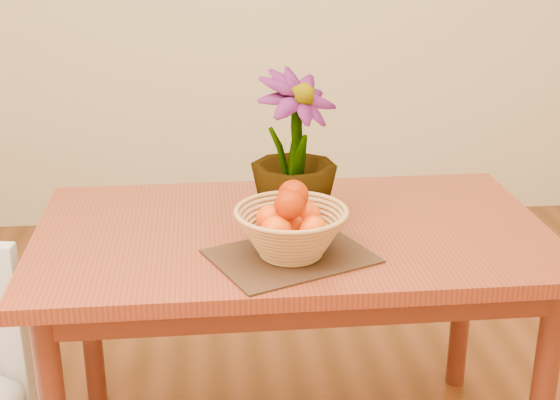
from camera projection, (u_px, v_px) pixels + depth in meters
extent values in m
cube|color=maroon|center=(292.00, 235.00, 2.14)|extent=(1.40, 0.80, 0.04)
cube|color=#552113|center=(292.00, 255.00, 2.16)|extent=(1.28, 0.68, 0.08)
cylinder|color=#552113|center=(89.00, 310.00, 2.51)|extent=(0.06, 0.06, 0.71)
cylinder|color=#552113|center=(463.00, 292.00, 2.63)|extent=(0.06, 0.06, 0.71)
cube|color=#372314|center=(291.00, 256.00, 1.96)|extent=(0.46, 0.41, 0.01)
cylinder|color=tan|center=(291.00, 254.00, 1.95)|extent=(0.14, 0.14, 0.01)
sphere|color=#EF5A03|center=(291.00, 226.00, 1.93)|extent=(0.06, 0.06, 0.06)
sphere|color=#EF5A03|center=(305.00, 215.00, 1.97)|extent=(0.08, 0.08, 0.08)
sphere|color=#EF5A03|center=(270.00, 219.00, 1.96)|extent=(0.07, 0.07, 0.07)
sphere|color=#EF5A03|center=(276.00, 231.00, 1.87)|extent=(0.08, 0.08, 0.08)
sphere|color=#EF5A03|center=(313.00, 230.00, 1.89)|extent=(0.07, 0.07, 0.07)
sphere|color=#EF5A03|center=(293.00, 195.00, 1.93)|extent=(0.08, 0.08, 0.08)
sphere|color=#EF5A03|center=(289.00, 205.00, 1.87)|extent=(0.07, 0.07, 0.07)
sphere|color=#EF5A03|center=(293.00, 195.00, 1.93)|extent=(0.08, 0.08, 0.08)
sphere|color=#EF5A03|center=(289.00, 205.00, 1.87)|extent=(0.07, 0.07, 0.07)
imported|color=#1B4D16|center=(294.00, 150.00, 2.10)|extent=(0.33, 0.33, 0.42)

